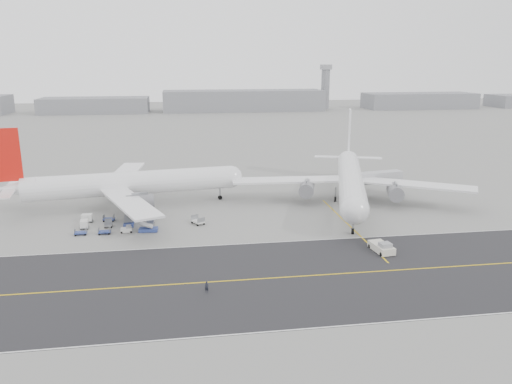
{
  "coord_description": "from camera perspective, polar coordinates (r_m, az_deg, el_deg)",
  "views": [
    {
      "loc": [
        -3.85,
        -89.17,
        32.89
      ],
      "look_at": [
        11.4,
        12.0,
        6.19
      ],
      "focal_mm": 35.0,
      "sensor_mm": 36.0,
      "label": 1
    }
  ],
  "objects": [
    {
      "name": "control_tower",
      "position": [
        369.45,
        7.93,
        11.91
      ],
      "size": [
        7.0,
        7.0,
        31.25
      ],
      "color": "gray",
      "rests_on": "ground"
    },
    {
      "name": "ground",
      "position": [
        95.12,
        -5.75,
        -5.68
      ],
      "size": [
        700.0,
        700.0,
        0.0
      ],
      "primitive_type": "plane",
      "color": "gray",
      "rests_on": "ground"
    },
    {
      "name": "stray_dolly",
      "position": [
        105.36,
        -6.64,
        -3.67
      ],
      "size": [
        2.97,
        3.41,
        1.79
      ],
      "primitive_type": null,
      "rotation": [
        0.0,
        0.0,
        0.5
      ],
      "color": "silver",
      "rests_on": "ground"
    },
    {
      "name": "gse_cluster",
      "position": [
        107.05,
        -15.47,
        -3.82
      ],
      "size": [
        20.9,
        16.08,
        1.83
      ],
      "primitive_type": null,
      "rotation": [
        0.0,
        0.0,
        -0.02
      ],
      "color": "#9FA0A5",
      "rests_on": "ground"
    },
    {
      "name": "jet_bridge",
      "position": [
        128.55,
        13.26,
        1.45
      ],
      "size": [
        17.16,
        6.18,
        6.4
      ],
      "rotation": [
        0.0,
        0.0,
        0.18
      ],
      "color": "gray",
      "rests_on": "ground"
    },
    {
      "name": "ground_crew_a",
      "position": [
        74.9,
        -5.65,
        -10.77
      ],
      "size": [
        0.73,
        0.6,
        1.72
      ],
      "primitive_type": "imported",
      "rotation": [
        0.0,
        0.0,
        -0.35
      ],
      "color": "black",
      "rests_on": "ground"
    },
    {
      "name": "airliner_a",
      "position": [
        119.64,
        -14.68,
        0.94
      ],
      "size": [
        55.9,
        54.96,
        19.34
      ],
      "rotation": [
        0.0,
        0.0,
        1.71
      ],
      "color": "white",
      "rests_on": "ground"
    },
    {
      "name": "horizon_buildings",
      "position": [
        352.34,
        -3.06,
        9.25
      ],
      "size": [
        520.0,
        28.0,
        28.0
      ],
      "primitive_type": null,
      "color": "gray",
      "rests_on": "ground"
    },
    {
      "name": "pushback_tug",
      "position": [
        92.32,
        14.19,
        -6.15
      ],
      "size": [
        3.31,
        7.35,
        2.07
      ],
      "rotation": [
        0.0,
        0.0,
        0.13
      ],
      "color": "beige",
      "rests_on": "ground"
    },
    {
      "name": "airliner_b",
      "position": [
        121.29,
        10.75,
        1.45
      ],
      "size": [
        55.36,
        56.48,
        20.1
      ],
      "rotation": [
        0.0,
        0.0,
        -0.3
      ],
      "color": "white",
      "rests_on": "ground"
    },
    {
      "name": "taxiway",
      "position": [
        78.91,
        -1.36,
        -10.0
      ],
      "size": [
        220.0,
        59.0,
        0.03
      ],
      "color": "#2C2C2E",
      "rests_on": "ground"
    }
  ]
}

